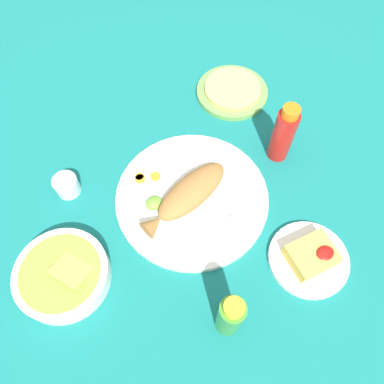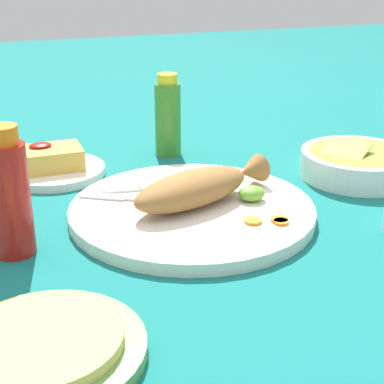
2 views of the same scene
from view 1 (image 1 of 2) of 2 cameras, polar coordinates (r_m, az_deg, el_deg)
ground_plane at (r=0.89m, az=0.00°, el=-1.18°), size 4.00×4.00×0.00m
main_plate at (r=0.88m, az=0.00°, el=-0.91°), size 0.36×0.36×0.02m
fried_fish at (r=0.85m, az=-0.59°, el=-0.35°), size 0.25×0.14×0.05m
fork_near at (r=0.87m, az=6.01°, el=-1.12°), size 0.16×0.11×0.00m
fork_far at (r=0.85m, az=5.24°, el=-3.82°), size 0.18×0.05×0.00m
carrot_slice_near at (r=0.90m, az=-5.61°, el=2.39°), size 0.02×0.02×0.00m
carrot_slice_mid at (r=0.91m, az=-8.02°, el=2.34°), size 0.02×0.02×0.00m
carrot_slice_far at (r=0.90m, az=-7.92°, el=2.00°), size 0.02×0.02×0.00m
lime_wedge_main at (r=0.86m, az=-5.80°, el=-1.71°), size 0.04×0.03×0.02m
hot_sauce_bottle_red at (r=0.92m, az=13.74°, el=8.56°), size 0.05×0.05×0.17m
hot_sauce_bottle_green at (r=0.73m, az=5.84°, el=-18.30°), size 0.05×0.05×0.15m
salt_cup at (r=0.93m, az=-18.50°, el=0.87°), size 0.06×0.06×0.05m
side_plate_fries at (r=0.86m, az=17.30°, el=-9.75°), size 0.17×0.17×0.01m
fries_pile at (r=0.84m, az=17.82°, el=-9.17°), size 0.10×0.08×0.04m
guacamole_bowl at (r=0.84m, az=-19.11°, el=-11.83°), size 0.19×0.19×0.06m
tortilla_plate at (r=1.09m, az=6.12°, el=14.91°), size 0.20×0.20×0.01m
tortilla_stack at (r=1.08m, az=6.19°, el=15.39°), size 0.15×0.15×0.01m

